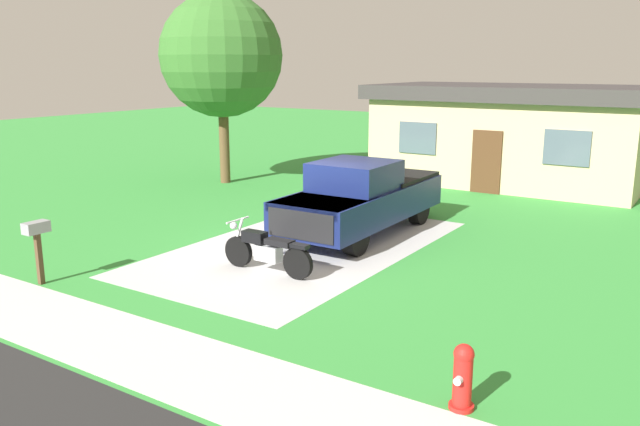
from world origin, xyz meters
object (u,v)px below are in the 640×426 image
object	(u,v)px
mailbox	(37,236)
neighbor_house	(511,133)
shade_tree	(221,56)
motorcycle	(267,250)
pickup_truck	(363,196)
fire_hydrant	(463,377)

from	to	relation	value
mailbox	neighbor_house	world-z (taller)	neighbor_house
shade_tree	neighbor_house	size ratio (longest dim) A/B	0.70
motorcycle	pickup_truck	size ratio (longest dim) A/B	0.39
shade_tree	fire_hydrant	bearing A→B (deg)	-38.59
fire_hydrant	shade_tree	size ratio (longest dim) A/B	0.13
mailbox	neighbor_house	xyz separation A→B (m)	(4.22, 16.25, 0.81)
pickup_truck	shade_tree	world-z (taller)	shade_tree
pickup_truck	mailbox	world-z (taller)	pickup_truck
fire_hydrant	neighbor_house	world-z (taller)	neighbor_house
fire_hydrant	shade_tree	distance (m)	17.21
pickup_truck	shade_tree	bearing A→B (deg)	155.41
motorcycle	pickup_truck	distance (m)	3.93
fire_hydrant	mailbox	world-z (taller)	mailbox
motorcycle	pickup_truck	world-z (taller)	pickup_truck
pickup_truck	fire_hydrant	xyz separation A→B (m)	(5.30, -6.87, -0.53)
pickup_truck	fire_hydrant	world-z (taller)	pickup_truck
motorcycle	fire_hydrant	bearing A→B (deg)	-28.89
pickup_truck	fire_hydrant	bearing A→B (deg)	-52.36
fire_hydrant	shade_tree	bearing A→B (deg)	141.41
neighbor_house	pickup_truck	bearing A→B (deg)	-95.29
motorcycle	neighbor_house	distance (m)	13.34
pickup_truck	neighbor_house	xyz separation A→B (m)	(0.86, 9.34, 0.84)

